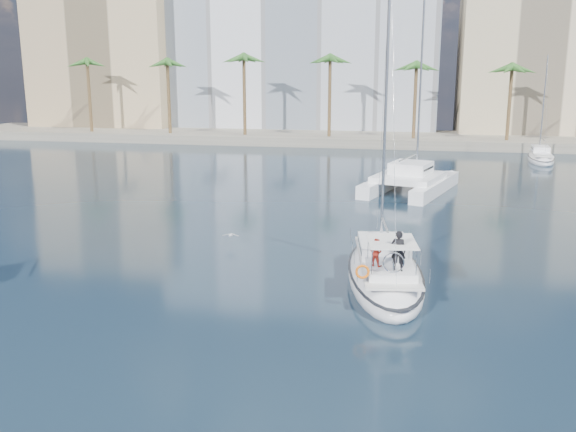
# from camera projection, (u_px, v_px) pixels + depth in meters

# --- Properties ---
(ground) EXTENTS (160.00, 160.00, 0.00)m
(ground) POSITION_uv_depth(u_px,v_px,m) (283.00, 290.00, 30.80)
(ground) COLOR black
(ground) RESTS_ON ground
(quay) EXTENTS (120.00, 14.00, 1.20)m
(quay) POSITION_uv_depth(u_px,v_px,m) (370.00, 138.00, 88.93)
(quay) COLOR gray
(quay) RESTS_ON ground
(building_modern) EXTENTS (42.00, 16.00, 28.00)m
(building_modern) POSITION_uv_depth(u_px,v_px,m) (300.00, 42.00, 99.54)
(building_modern) COLOR silver
(building_modern) RESTS_ON ground
(building_tan_left) EXTENTS (22.00, 14.00, 22.00)m
(building_tan_left) POSITION_uv_depth(u_px,v_px,m) (111.00, 62.00, 101.98)
(building_tan_left) COLOR tan
(building_tan_left) RESTS_ON ground
(building_beige) EXTENTS (20.00, 14.00, 20.00)m
(building_beige) POSITION_uv_depth(u_px,v_px,m) (532.00, 69.00, 91.28)
(building_beige) COLOR #C5B08E
(building_beige) RESTS_ON ground
(palm_left) EXTENTS (3.60, 3.60, 12.30)m
(palm_left) POSITION_uv_depth(u_px,v_px,m) (125.00, 67.00, 89.20)
(palm_left) COLOR brown
(palm_left) RESTS_ON ground
(palm_centre) EXTENTS (3.60, 3.60, 12.30)m
(palm_centre) POSITION_uv_depth(u_px,v_px,m) (370.00, 67.00, 82.88)
(palm_centre) COLOR brown
(palm_centre) RESTS_ON ground
(main_sloop) EXTENTS (5.15, 11.71, 16.80)m
(main_sloop) POSITION_uv_depth(u_px,v_px,m) (385.00, 273.00, 31.73)
(main_sloop) COLOR white
(main_sloop) RESTS_ON ground
(catamaran) EXTENTS (8.57, 12.28, 16.35)m
(catamaran) POSITION_uv_depth(u_px,v_px,m) (410.00, 178.00, 54.64)
(catamaran) COLOR white
(catamaran) RESTS_ON ground
(seagull) EXTENTS (1.01, 0.43, 0.19)m
(seagull) POSITION_uv_depth(u_px,v_px,m) (231.00, 235.00, 38.28)
(seagull) COLOR silver
(seagull) RESTS_ON ground
(moored_yacht_a) EXTENTS (3.37, 9.52, 11.90)m
(moored_yacht_a) POSITION_uv_depth(u_px,v_px,m) (540.00, 161.00, 71.98)
(moored_yacht_a) COLOR white
(moored_yacht_a) RESTS_ON ground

